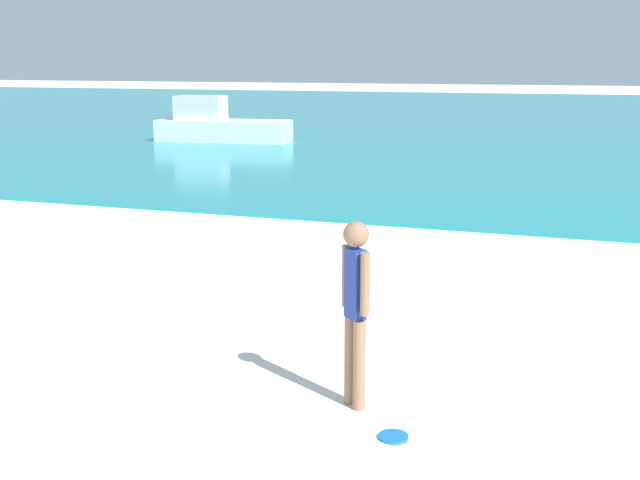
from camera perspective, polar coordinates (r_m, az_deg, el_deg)
The scene contains 4 objects.
water at distance 43.66m, azimuth 14.62°, elevation 8.69°, with size 160.00×60.00×0.06m, color teal.
person_standing at distance 6.58m, azimuth 2.58°, elevation -4.62°, with size 0.30×0.28×1.62m.
frisbee at distance 6.39m, azimuth 5.35°, elevation -14.04°, with size 0.24×0.24×0.03m, color blue.
boat_near at distance 28.90m, azimuth -7.37°, elevation 8.24°, with size 4.92×2.03×1.63m.
Camera 1 is at (3.42, -2.07, 2.90)m, focal length 44.07 mm.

